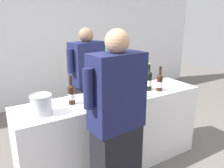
# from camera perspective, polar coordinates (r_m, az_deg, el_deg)

# --- Properties ---
(ground_plane) EXTENTS (12.00, 12.00, 0.00)m
(ground_plane) POSITION_cam_1_polar(r_m,az_deg,el_deg) (3.06, 0.51, -19.67)
(ground_plane) COLOR #66605B
(wall_back) EXTENTS (8.00, 0.10, 2.80)m
(wall_back) POSITION_cam_1_polar(r_m,az_deg,el_deg) (4.89, -16.17, 11.16)
(wall_back) COLOR white
(wall_back) RESTS_ON ground_plane
(counter) EXTENTS (2.25, 0.56, 0.93)m
(counter) POSITION_cam_1_polar(r_m,az_deg,el_deg) (2.81, 0.54, -12.01)
(counter) COLOR white
(counter) RESTS_ON ground_plane
(wine_bottle_0) EXTENTS (0.08, 0.08, 0.32)m
(wine_bottle_0) POSITION_cam_1_polar(r_m,az_deg,el_deg) (2.85, 6.83, 0.82)
(wine_bottle_0) COLOR black
(wine_bottle_0) RESTS_ON counter
(wine_bottle_1) EXTENTS (0.08, 0.08, 0.34)m
(wine_bottle_1) POSITION_cam_1_polar(r_m,az_deg,el_deg) (2.93, 6.17, 1.61)
(wine_bottle_1) COLOR black
(wine_bottle_1) RESTS_ON counter
(wine_bottle_2) EXTENTS (0.08, 0.08, 0.34)m
(wine_bottle_2) POSITION_cam_1_polar(r_m,az_deg,el_deg) (2.83, 9.19, 0.90)
(wine_bottle_2) COLOR black
(wine_bottle_2) RESTS_ON counter
(wine_bottle_3) EXTENTS (0.07, 0.07, 0.32)m
(wine_bottle_3) POSITION_cam_1_polar(r_m,az_deg,el_deg) (2.39, -10.20, -2.43)
(wine_bottle_3) COLOR black
(wine_bottle_3) RESTS_ON counter
(wine_bottle_4) EXTENTS (0.07, 0.07, 0.34)m
(wine_bottle_4) POSITION_cam_1_polar(r_m,az_deg,el_deg) (2.53, 5.37, -0.89)
(wine_bottle_4) COLOR black
(wine_bottle_4) RESTS_ON counter
(wine_bottle_5) EXTENTS (0.08, 0.08, 0.35)m
(wine_bottle_5) POSITION_cam_1_polar(r_m,az_deg,el_deg) (2.61, -5.30, -0.27)
(wine_bottle_5) COLOR black
(wine_bottle_5) RESTS_ON counter
(wine_bottle_6) EXTENTS (0.07, 0.07, 0.31)m
(wine_bottle_6) POSITION_cam_1_polar(r_m,az_deg,el_deg) (2.83, 11.92, 0.44)
(wine_bottle_6) COLOR black
(wine_bottle_6) RESTS_ON counter
(wine_bottle_7) EXTENTS (0.08, 0.08, 0.32)m
(wine_bottle_7) POSITION_cam_1_polar(r_m,az_deg,el_deg) (2.80, 3.69, 0.77)
(wine_bottle_7) COLOR black
(wine_bottle_7) RESTS_ON counter
(wine_bottle_8) EXTENTS (0.09, 0.09, 0.33)m
(wine_bottle_8) POSITION_cam_1_polar(r_m,az_deg,el_deg) (2.41, 0.98, -1.78)
(wine_bottle_8) COLOR black
(wine_bottle_8) RESTS_ON counter
(wine_glass) EXTENTS (0.08, 0.08, 0.19)m
(wine_glass) POSITION_cam_1_polar(r_m,az_deg,el_deg) (2.57, 0.36, -0.35)
(wine_glass) COLOR silver
(wine_glass) RESTS_ON counter
(ice_bucket) EXTENTS (0.20, 0.20, 0.19)m
(ice_bucket) POSITION_cam_1_polar(r_m,az_deg,el_deg) (2.22, -17.40, -4.90)
(ice_bucket) COLOR silver
(ice_bucket) RESTS_ON counter
(person_server) EXTENTS (0.60, 0.33, 1.68)m
(person_server) POSITION_cam_1_polar(r_m,az_deg,el_deg) (3.16, -6.12, -1.88)
(person_server) COLOR black
(person_server) RESTS_ON ground_plane
(person_guest) EXTENTS (0.61, 0.27, 1.73)m
(person_guest) POSITION_cam_1_polar(r_m,az_deg,el_deg) (2.00, 1.15, -12.49)
(person_guest) COLOR black
(person_guest) RESTS_ON ground_plane
(potted_shrub) EXTENTS (0.54, 0.54, 1.32)m
(potted_shrub) POSITION_cam_1_polar(r_m,az_deg,el_deg) (4.06, -0.71, 3.16)
(potted_shrub) COLOR brown
(potted_shrub) RESTS_ON ground_plane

